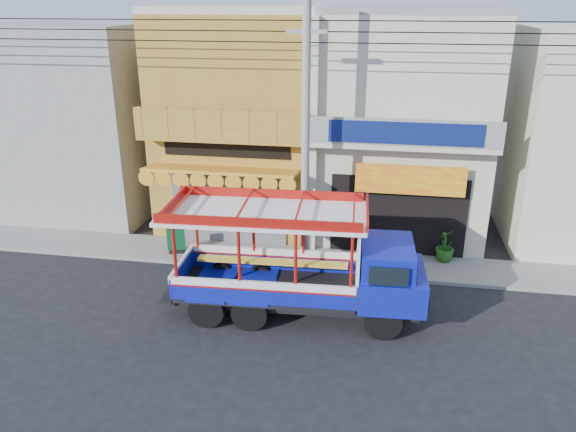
# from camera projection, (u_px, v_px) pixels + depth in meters

# --- Properties ---
(ground) EXTENTS (90.00, 90.00, 0.00)m
(ground) POSITION_uv_depth(u_px,v_px,m) (323.00, 326.00, 15.55)
(ground) COLOR black
(ground) RESTS_ON ground
(sidewalk) EXTENTS (30.00, 2.00, 0.12)m
(sidewalk) POSITION_uv_depth(u_px,v_px,m) (336.00, 262.00, 19.20)
(sidewalk) COLOR slate
(sidewalk) RESTS_ON ground
(shophouse_left) EXTENTS (6.00, 7.50, 8.24)m
(shophouse_left) POSITION_uv_depth(u_px,v_px,m) (247.00, 118.00, 22.02)
(shophouse_left) COLOR #A26E24
(shophouse_left) RESTS_ON ground
(shophouse_right) EXTENTS (6.00, 6.75, 8.24)m
(shophouse_right) POSITION_uv_depth(u_px,v_px,m) (402.00, 123.00, 21.07)
(shophouse_right) COLOR beige
(shophouse_right) RESTS_ON ground
(party_pilaster) EXTENTS (0.35, 0.30, 8.00)m
(party_pilaster) POSITION_uv_depth(u_px,v_px,m) (312.00, 142.00, 18.72)
(party_pilaster) COLOR beige
(party_pilaster) RESTS_ON ground
(filler_building_left) EXTENTS (6.00, 6.00, 7.60)m
(filler_building_left) POSITION_uv_depth(u_px,v_px,m) (83.00, 120.00, 23.27)
(filler_building_left) COLOR gray
(filler_building_left) RESTS_ON ground
(utility_pole) EXTENTS (28.00, 0.26, 9.00)m
(utility_pole) POSITION_uv_depth(u_px,v_px,m) (311.00, 121.00, 16.90)
(utility_pole) COLOR gray
(utility_pole) RESTS_ON ground
(songthaew_truck) EXTENTS (7.29, 2.70, 3.35)m
(songthaew_truck) POSITION_uv_depth(u_px,v_px,m) (315.00, 264.00, 15.52)
(songthaew_truck) COLOR black
(songthaew_truck) RESTS_ON ground
(green_sign) EXTENTS (0.62, 0.41, 0.96)m
(green_sign) POSITION_uv_depth(u_px,v_px,m) (176.00, 242.00, 19.65)
(green_sign) COLOR black
(green_sign) RESTS_ON sidewalk
(potted_plant_a) EXTENTS (1.05, 1.02, 0.89)m
(potted_plant_a) POSITION_uv_depth(u_px,v_px,m) (371.00, 246.00, 19.22)
(potted_plant_a) COLOR #245A19
(potted_plant_a) RESTS_ON sidewalk
(potted_plant_c) EXTENTS (0.89, 0.89, 1.12)m
(potted_plant_c) POSITION_uv_depth(u_px,v_px,m) (445.00, 245.00, 18.97)
(potted_plant_c) COLOR #245A19
(potted_plant_c) RESTS_ON sidewalk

